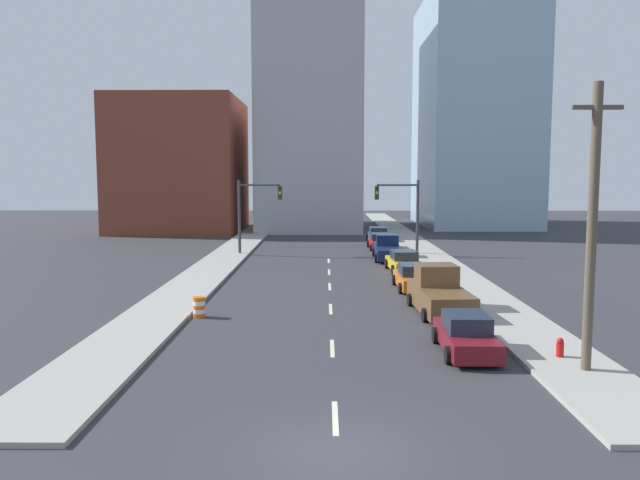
{
  "coord_description": "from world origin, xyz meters",
  "views": [
    {
      "loc": [
        -0.28,
        -14.23,
        6.52
      ],
      "look_at": [
        -0.61,
        27.06,
        2.2
      ],
      "focal_mm": 35.0,
      "sensor_mm": 36.0,
      "label": 1
    }
  ],
  "objects_px": {
    "fire_hydrant": "(560,350)",
    "sedan_yellow": "(404,262)",
    "traffic_signal_left": "(251,207)",
    "sedan_maroon": "(466,335)",
    "pickup_truck_brown": "(439,294)",
    "sedan_orange": "(414,278)",
    "utility_pole_right_near": "(592,228)",
    "traffic_signal_right": "(405,207)",
    "pickup_truck_navy": "(388,249)",
    "sedan_teal": "(378,236)",
    "traffic_barrel": "(199,307)",
    "sedan_red": "(381,242)"
  },
  "relations": [
    {
      "from": "sedan_orange",
      "to": "fire_hydrant",
      "type": "bearing_deg",
      "value": -78.36
    },
    {
      "from": "fire_hydrant",
      "to": "sedan_teal",
      "type": "bearing_deg",
      "value": 94.64
    },
    {
      "from": "pickup_truck_brown",
      "to": "pickup_truck_navy",
      "type": "bearing_deg",
      "value": 88.57
    },
    {
      "from": "sedan_yellow",
      "to": "sedan_orange",
      "type": "bearing_deg",
      "value": -95.35
    },
    {
      "from": "traffic_barrel",
      "to": "fire_hydrant",
      "type": "bearing_deg",
      "value": -25.41
    },
    {
      "from": "traffic_signal_right",
      "to": "pickup_truck_navy",
      "type": "relative_size",
      "value": 1.04
    },
    {
      "from": "sedan_red",
      "to": "sedan_orange",
      "type": "bearing_deg",
      "value": -90.84
    },
    {
      "from": "fire_hydrant",
      "to": "sedan_orange",
      "type": "relative_size",
      "value": 0.19
    },
    {
      "from": "fire_hydrant",
      "to": "sedan_orange",
      "type": "height_order",
      "value": "sedan_orange"
    },
    {
      "from": "sedan_maroon",
      "to": "pickup_truck_navy",
      "type": "xyz_separation_m",
      "value": [
        -0.32,
        25.62,
        0.1
      ]
    },
    {
      "from": "pickup_truck_brown",
      "to": "sedan_red",
      "type": "distance_m",
      "value": 25.53
    },
    {
      "from": "traffic_barrel",
      "to": "traffic_signal_right",
      "type": "bearing_deg",
      "value": 61.24
    },
    {
      "from": "pickup_truck_navy",
      "to": "traffic_signal_right",
      "type": "bearing_deg",
      "value": 57.97
    },
    {
      "from": "pickup_truck_brown",
      "to": "sedan_yellow",
      "type": "relative_size",
      "value": 1.22
    },
    {
      "from": "traffic_signal_left",
      "to": "sedan_teal",
      "type": "bearing_deg",
      "value": 40.55
    },
    {
      "from": "traffic_signal_left",
      "to": "fire_hydrant",
      "type": "distance_m",
      "value": 32.59
    },
    {
      "from": "sedan_maroon",
      "to": "sedan_orange",
      "type": "xyz_separation_m",
      "value": [
        -0.06,
        12.88,
        -0.02
      ]
    },
    {
      "from": "fire_hydrant",
      "to": "traffic_signal_left",
      "type": "bearing_deg",
      "value": 116.08
    },
    {
      "from": "traffic_signal_right",
      "to": "sedan_yellow",
      "type": "height_order",
      "value": "traffic_signal_right"
    },
    {
      "from": "utility_pole_right_near",
      "to": "pickup_truck_navy",
      "type": "distance_m",
      "value": 28.59
    },
    {
      "from": "sedan_maroon",
      "to": "sedan_orange",
      "type": "relative_size",
      "value": 0.98
    },
    {
      "from": "sedan_orange",
      "to": "sedan_teal",
      "type": "distance_m",
      "value": 24.75
    },
    {
      "from": "traffic_signal_right",
      "to": "fire_hydrant",
      "type": "relative_size",
      "value": 7.3
    },
    {
      "from": "sedan_maroon",
      "to": "pickup_truck_brown",
      "type": "bearing_deg",
      "value": 88.48
    },
    {
      "from": "pickup_truck_brown",
      "to": "sedan_teal",
      "type": "xyz_separation_m",
      "value": [
        -0.31,
        30.85,
        -0.21
      ]
    },
    {
      "from": "traffic_signal_left",
      "to": "traffic_barrel",
      "type": "distance_m",
      "value": 22.69
    },
    {
      "from": "fire_hydrant",
      "to": "utility_pole_right_near",
      "type": "bearing_deg",
      "value": -78.18
    },
    {
      "from": "utility_pole_right_near",
      "to": "fire_hydrant",
      "type": "distance_m",
      "value": 4.67
    },
    {
      "from": "traffic_signal_left",
      "to": "sedan_yellow",
      "type": "height_order",
      "value": "traffic_signal_left"
    },
    {
      "from": "traffic_signal_left",
      "to": "fire_hydrant",
      "type": "xyz_separation_m",
      "value": [
        14.25,
        -29.1,
        -3.49
      ]
    },
    {
      "from": "sedan_teal",
      "to": "pickup_truck_navy",
      "type": "bearing_deg",
      "value": -91.93
    },
    {
      "from": "sedan_maroon",
      "to": "traffic_signal_right",
      "type": "bearing_deg",
      "value": 87.89
    },
    {
      "from": "traffic_barrel",
      "to": "sedan_yellow",
      "type": "bearing_deg",
      "value": 51.05
    },
    {
      "from": "traffic_signal_right",
      "to": "sedan_orange",
      "type": "relative_size",
      "value": 1.37
    },
    {
      "from": "sedan_orange",
      "to": "sedan_yellow",
      "type": "bearing_deg",
      "value": 86.94
    },
    {
      "from": "traffic_barrel",
      "to": "pickup_truck_navy",
      "type": "relative_size",
      "value": 0.16
    },
    {
      "from": "fire_hydrant",
      "to": "sedan_teal",
      "type": "height_order",
      "value": "sedan_teal"
    },
    {
      "from": "sedan_maroon",
      "to": "sedan_red",
      "type": "height_order",
      "value": "sedan_maroon"
    },
    {
      "from": "sedan_maroon",
      "to": "pickup_truck_brown",
      "type": "height_order",
      "value": "pickup_truck_brown"
    },
    {
      "from": "fire_hydrant",
      "to": "sedan_teal",
      "type": "distance_m",
      "value": 38.74
    },
    {
      "from": "traffic_barrel",
      "to": "pickup_truck_brown",
      "type": "xyz_separation_m",
      "value": [
        11.23,
        1.08,
        0.41
      ]
    },
    {
      "from": "fire_hydrant",
      "to": "sedan_orange",
      "type": "xyz_separation_m",
      "value": [
        -3.14,
        13.86,
        0.24
      ]
    },
    {
      "from": "traffic_signal_left",
      "to": "sedan_red",
      "type": "relative_size",
      "value": 1.35
    },
    {
      "from": "traffic_signal_left",
      "to": "pickup_truck_brown",
      "type": "bearing_deg",
      "value": -61.85
    },
    {
      "from": "pickup_truck_brown",
      "to": "utility_pole_right_near",
      "type": "bearing_deg",
      "value": -74.4
    },
    {
      "from": "sedan_orange",
      "to": "pickup_truck_navy",
      "type": "bearing_deg",
      "value": 90.05
    },
    {
      "from": "fire_hydrant",
      "to": "sedan_yellow",
      "type": "distance_m",
      "value": 20.66
    },
    {
      "from": "pickup_truck_brown",
      "to": "traffic_signal_right",
      "type": "bearing_deg",
      "value": 83.92
    },
    {
      "from": "sedan_red",
      "to": "fire_hydrant",
      "type": "bearing_deg",
      "value": -85.71
    },
    {
      "from": "traffic_signal_right",
      "to": "sedan_red",
      "type": "height_order",
      "value": "traffic_signal_right"
    }
  ]
}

